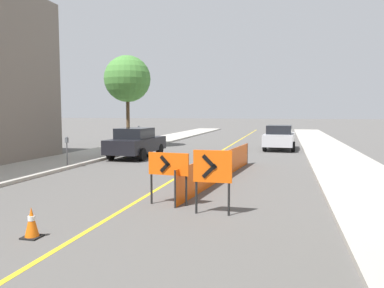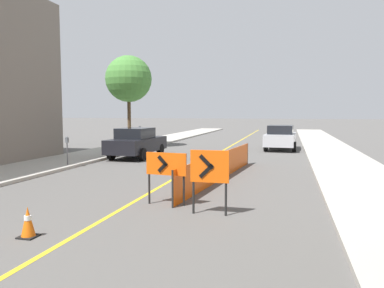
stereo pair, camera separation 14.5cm
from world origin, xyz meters
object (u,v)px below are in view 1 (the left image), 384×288
at_px(arrow_barricade_secondary, 212,170).
at_px(parking_meter_near_curb, 67,145).
at_px(arrow_barricade_primary, 168,167).
at_px(parking_meter_far_curb, 139,132).
at_px(traffic_cone_third, 32,223).
at_px(parked_car_curb_near, 136,143).
at_px(parked_car_curb_mid, 279,137).
at_px(street_tree_left_near, 127,79).

height_order(arrow_barricade_secondary, parking_meter_near_curb, arrow_barricade_secondary).
distance_m(arrow_barricade_primary, parking_meter_far_curb, 14.81).
xyz_separation_m(traffic_cone_third, parked_car_curb_near, (-3.05, 12.55, 0.50)).
relative_size(arrow_barricade_secondary, parked_car_curb_mid, 0.35).
bearing_deg(arrow_barricade_secondary, traffic_cone_third, -141.57).
relative_size(parked_car_curb_near, street_tree_left_near, 0.71).
relative_size(parked_car_curb_mid, street_tree_left_near, 0.71).
bearing_deg(parked_car_curb_near, parking_meter_near_curb, -106.85).
bearing_deg(parked_car_curb_near, traffic_cone_third, -74.13).
xyz_separation_m(parking_meter_near_curb, parking_meter_far_curb, (0.00, 8.22, 0.12)).
relative_size(traffic_cone_third, arrow_barricade_secondary, 0.39).
bearing_deg(parking_meter_far_curb, parked_car_curb_mid, 14.07).
height_order(parked_car_curb_near, parking_meter_near_curb, parked_car_curb_near).
relative_size(traffic_cone_third, street_tree_left_near, 0.10).
bearing_deg(arrow_barricade_primary, arrow_barricade_secondary, -20.99).
distance_m(parked_car_curb_mid, street_tree_left_near, 10.95).
relative_size(parked_car_curb_mid, parking_meter_far_curb, 3.04).
bearing_deg(arrow_barricade_secondary, street_tree_left_near, 119.67).
bearing_deg(parked_car_curb_near, street_tree_left_near, 119.87).
height_order(parked_car_curb_near, parking_meter_far_curb, parked_car_curb_near).
bearing_deg(parking_meter_far_curb, parking_meter_near_curb, -90.00).
height_order(arrow_barricade_secondary, street_tree_left_near, street_tree_left_near).
bearing_deg(street_tree_left_near, parking_meter_near_curb, -82.04).
distance_m(arrow_barricade_secondary, parked_car_curb_mid, 16.33).
distance_m(traffic_cone_third, arrow_barricade_secondary, 4.02).
distance_m(parked_car_curb_near, parking_meter_far_curb, 4.25).
relative_size(traffic_cone_third, parked_car_curb_mid, 0.14).
xyz_separation_m(arrow_barricade_primary, parked_car_curb_mid, (2.56, 15.63, -0.21)).
relative_size(arrow_barricade_secondary, street_tree_left_near, 0.25).
distance_m(parked_car_curb_near, parked_car_curb_mid, 9.65).
bearing_deg(traffic_cone_third, arrow_barricade_primary, 60.28).
xyz_separation_m(traffic_cone_third, street_tree_left_near, (-5.86, 17.91, 4.39)).
bearing_deg(arrow_barricade_primary, parked_car_curb_near, 122.72).
bearing_deg(traffic_cone_third, parking_meter_near_curb, 118.53).
bearing_deg(parked_car_curb_mid, parked_car_curb_near, -137.28).
xyz_separation_m(parking_meter_far_curb, street_tree_left_near, (-1.34, 1.38, 3.55)).
relative_size(arrow_barricade_secondary, parking_meter_near_curb, 1.23).
relative_size(parking_meter_near_curb, parking_meter_far_curb, 0.87).
distance_m(parked_car_curb_mid, parking_meter_far_curb, 9.14).
distance_m(parking_meter_near_curb, street_tree_left_near, 10.37).
relative_size(traffic_cone_third, parking_meter_near_curb, 0.48).
bearing_deg(traffic_cone_third, arrow_barricade_secondary, 38.81).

